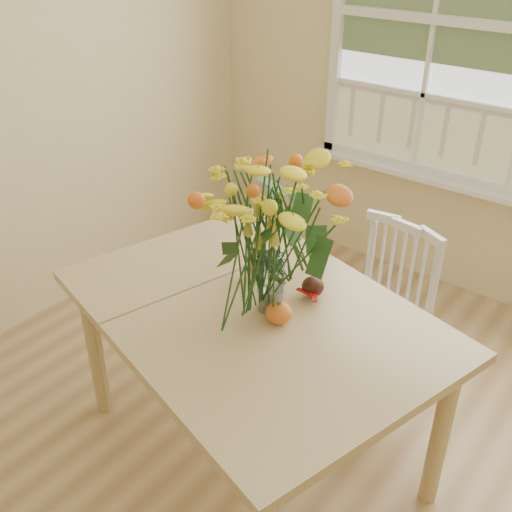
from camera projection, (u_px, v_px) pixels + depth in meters
The scene contains 6 objects.
dining_table at pixel (253, 328), 2.30m from camera, with size 1.64×1.35×0.76m.
windsor_chair at pixel (386, 304), 2.76m from camera, with size 0.45×0.43×0.85m.
flower_vase at pixel (272, 229), 2.09m from camera, with size 0.47×0.47×0.56m.
pumpkin at pixel (279, 314), 2.16m from camera, with size 0.10×0.10×0.08m, color #D65419.
turkey_figurine at pixel (257, 268), 2.42m from camera, with size 0.10×0.08×0.11m.
dark_gourd at pixel (313, 287), 2.31m from camera, with size 0.13×0.12×0.08m.
Camera 1 is at (0.76, -1.00, 2.08)m, focal length 42.00 mm.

